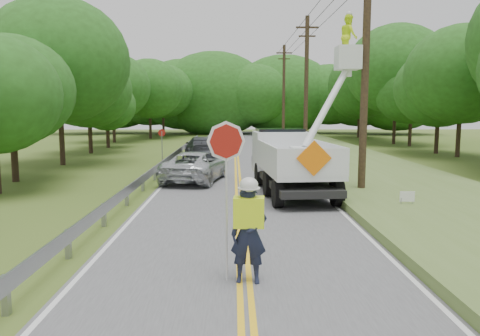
{
  "coord_description": "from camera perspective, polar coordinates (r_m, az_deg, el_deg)",
  "views": [
    {
      "loc": [
        -0.22,
        -9.58,
        3.49
      ],
      "look_at": [
        0.0,
        6.0,
        1.5
      ],
      "focal_mm": 34.68,
      "sensor_mm": 36.0,
      "label": 1
    }
  ],
  "objects": [
    {
      "name": "utility_poles",
      "position": [
        27.16,
        10.47,
        10.92
      ],
      "size": [
        1.6,
        43.3,
        10.0
      ],
      "color": "black",
      "rests_on": "ground"
    },
    {
      "name": "treeline_left",
      "position": [
        40.89,
        -16.06,
        9.77
      ],
      "size": [
        11.23,
        55.73,
        10.23
      ],
      "color": "#332319",
      "rests_on": "ground"
    },
    {
      "name": "suv_darkgrey",
      "position": [
        32.43,
        -4.7,
        2.52
      ],
      "size": [
        3.05,
        5.72,
        1.58
      ],
      "primitive_type": "imported",
      "rotation": [
        0.0,
        0.0,
        3.3
      ],
      "color": "#3C4045",
      "rests_on": "road"
    },
    {
      "name": "treeline_horizon",
      "position": [
        65.97,
        -0.18,
        9.03
      ],
      "size": [
        55.82,
        14.46,
        11.93
      ],
      "color": "#234C18",
      "rests_on": "ground"
    },
    {
      "name": "road",
      "position": [
        23.84,
        -0.27,
        -1.11
      ],
      "size": [
        7.2,
        96.0,
        0.03
      ],
      "color": "#4F4E51",
      "rests_on": "ground"
    },
    {
      "name": "stop_sign_permanent",
      "position": [
        29.86,
        -9.58,
        3.27
      ],
      "size": [
        0.46,
        0.17,
        2.23
      ],
      "color": "gray",
      "rests_on": "ground"
    },
    {
      "name": "treeline_right",
      "position": [
        39.61,
        23.78,
        10.67
      ],
      "size": [
        12.1,
        52.82,
        11.7
      ],
      "color": "#332319",
      "rests_on": "ground"
    },
    {
      "name": "ground",
      "position": [
        10.2,
        0.48,
        -12.73
      ],
      "size": [
        140.0,
        140.0,
        0.0
      ],
      "primitive_type": "plane",
      "color": "#405B1B",
      "rests_on": "ground"
    },
    {
      "name": "yard_sign",
      "position": [
        16.69,
        19.87,
        -3.42
      ],
      "size": [
        0.5,
        0.07,
        0.72
      ],
      "color": "white",
      "rests_on": "ground"
    },
    {
      "name": "flagger",
      "position": [
        9.3,
        1.01,
        -7.19
      ],
      "size": [
        1.2,
        0.52,
        3.24
      ],
      "color": "#191E33",
      "rests_on": "road"
    },
    {
      "name": "suv_silver",
      "position": [
        22.47,
        -5.48,
        0.22
      ],
      "size": [
        3.32,
        5.55,
        1.45
      ],
      "primitive_type": "imported",
      "rotation": [
        0.0,
        0.0,
        2.95
      ],
      "color": "silver",
      "rests_on": "road"
    },
    {
      "name": "guardrail",
      "position": [
        24.96,
        -9.55,
        0.42
      ],
      "size": [
        0.18,
        48.0,
        0.77
      ],
      "color": "gray",
      "rests_on": "ground"
    },
    {
      "name": "tall_grass_verge",
      "position": [
        24.92,
        16.29,
        -0.72
      ],
      "size": [
        7.0,
        96.0,
        0.3
      ],
      "primitive_type": "cube",
      "color": "#566F30",
      "rests_on": "ground"
    },
    {
      "name": "bucket_truck",
      "position": [
        20.13,
        6.28,
        1.86
      ],
      "size": [
        4.07,
        7.53,
        7.12
      ],
      "color": "black",
      "rests_on": "road"
    }
  ]
}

